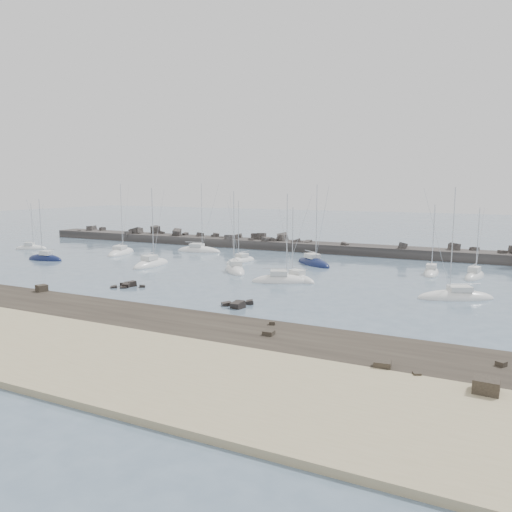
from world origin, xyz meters
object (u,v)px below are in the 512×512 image
(sailboat_1, at_px, (121,253))
(sailboat_0, at_px, (31,249))
(sailboat_6, at_px, (241,261))
(sailboat_11, at_px, (456,298))
(sailboat_12, at_px, (474,277))
(sailboat_5, at_px, (235,270))
(sailboat_9, at_px, (295,280))
(sailboat_7, at_px, (282,281))
(sailboat_4, at_px, (199,251))
(sailboat_10, at_px, (431,273))
(sailboat_3, at_px, (151,265))
(sailboat_2, at_px, (45,259))
(sailboat_8, at_px, (313,264))

(sailboat_1, bearing_deg, sailboat_0, -172.14)
(sailboat_6, bearing_deg, sailboat_11, -20.68)
(sailboat_1, distance_m, sailboat_11, 65.43)
(sailboat_11, distance_m, sailboat_12, 16.18)
(sailboat_5, xyz_separation_m, sailboat_9, (11.64, -2.93, -0.01))
(sailboat_6, xyz_separation_m, sailboat_7, (14.16, -14.07, 0.01))
(sailboat_9, bearing_deg, sailboat_0, 173.32)
(sailboat_4, height_order, sailboat_5, sailboat_4)
(sailboat_0, relative_size, sailboat_7, 0.79)
(sailboat_10, xyz_separation_m, sailboat_11, (4.96, -16.55, -0.02))
(sailboat_1, distance_m, sailboat_7, 42.86)
(sailboat_6, bearing_deg, sailboat_3, -138.06)
(sailboat_0, xyz_separation_m, sailboat_4, (34.67, 12.88, -0.00))
(sailboat_5, distance_m, sailboat_7, 11.53)
(sailboat_2, xyz_separation_m, sailboat_11, (71.06, -0.04, -0.03))
(sailboat_6, relative_size, sailboat_12, 1.04)
(sailboat_4, height_order, sailboat_9, sailboat_4)
(sailboat_4, relative_size, sailboat_7, 1.11)
(sailboat_3, bearing_deg, sailboat_1, 148.04)
(sailboat_3, height_order, sailboat_7, sailboat_3)
(sailboat_12, bearing_deg, sailboat_0, -175.81)
(sailboat_6, bearing_deg, sailboat_8, 14.17)
(sailboat_1, distance_m, sailboat_5, 31.50)
(sailboat_5, relative_size, sailboat_9, 1.20)
(sailboat_8, bearing_deg, sailboat_12, -2.63)
(sailboat_8, distance_m, sailboat_11, 30.18)
(sailboat_9, distance_m, sailboat_10, 22.32)
(sailboat_3, height_order, sailboat_4, sailboat_4)
(sailboat_2, height_order, sailboat_8, sailboat_8)
(sailboat_5, distance_m, sailboat_11, 34.01)
(sailboat_0, bearing_deg, sailboat_8, 7.03)
(sailboat_3, bearing_deg, sailboat_4, 97.90)
(sailboat_3, height_order, sailboat_10, sailboat_3)
(sailboat_0, bearing_deg, sailboat_11, -6.39)
(sailboat_1, height_order, sailboat_7, sailboat_1)
(sailboat_2, relative_size, sailboat_8, 0.82)
(sailboat_10, bearing_deg, sailboat_11, -73.31)
(sailboat_0, distance_m, sailboat_1, 22.61)
(sailboat_5, bearing_deg, sailboat_2, -172.36)
(sailboat_5, xyz_separation_m, sailboat_12, (34.91, 11.07, 0.01))
(sailboat_6, bearing_deg, sailboat_2, -157.29)
(sailboat_8, bearing_deg, sailboat_11, -35.04)
(sailboat_6, bearing_deg, sailboat_7, -44.83)
(sailboat_10, bearing_deg, sailboat_7, -137.95)
(sailboat_6, bearing_deg, sailboat_4, 149.73)
(sailboat_3, distance_m, sailboat_12, 52.09)
(sailboat_5, bearing_deg, sailboat_8, 53.96)
(sailboat_3, height_order, sailboat_8, sailboat_8)
(sailboat_9, bearing_deg, sailboat_8, 100.12)
(sailboat_2, xyz_separation_m, sailboat_12, (72.33, 16.09, 0.00))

